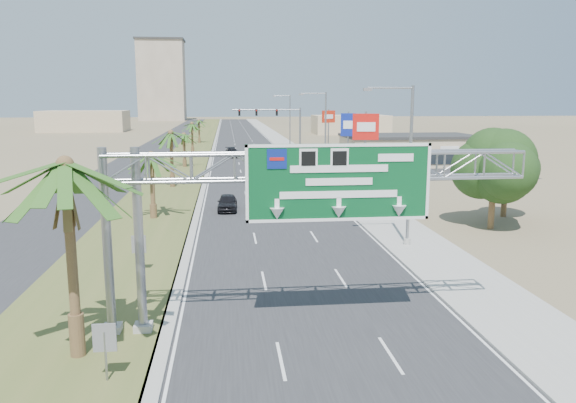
# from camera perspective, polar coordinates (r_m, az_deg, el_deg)

# --- Properties ---
(road) EXTENTS (12.00, 300.00, 0.02)m
(road) POSITION_cam_1_polar(r_m,az_deg,el_deg) (121.90, -4.50, 5.96)
(road) COLOR #28282B
(road) RESTS_ON ground
(sidewalk_right) EXTENTS (4.00, 300.00, 0.10)m
(sidewalk_right) POSITION_cam_1_polar(r_m,az_deg,el_deg) (122.46, -0.50, 6.03)
(sidewalk_right) COLOR #9E9B93
(sidewalk_right) RESTS_ON ground
(median_grass) EXTENTS (7.00, 300.00, 0.12)m
(median_grass) POSITION_cam_1_polar(r_m,az_deg,el_deg) (122.00, -9.22, 5.89)
(median_grass) COLOR #4F5B28
(median_grass) RESTS_ON ground
(opposing_road) EXTENTS (8.00, 300.00, 0.02)m
(opposing_road) POSITION_cam_1_polar(r_m,az_deg,el_deg) (122.56, -12.51, 5.77)
(opposing_road) COLOR #28282B
(opposing_road) RESTS_ON ground
(sign_gantry) EXTENTS (16.75, 1.24, 7.50)m
(sign_gantry) POSITION_cam_1_polar(r_m,az_deg,el_deg) (21.82, 0.95, 2.17)
(sign_gantry) COLOR gray
(sign_gantry) RESTS_ON ground
(palm_near) EXTENTS (5.70, 5.70, 8.35)m
(palm_near) POSITION_cam_1_polar(r_m,az_deg,el_deg) (20.36, -21.71, 3.34)
(palm_near) COLOR brown
(palm_near) RESTS_ON ground
(palm_row_b) EXTENTS (3.99, 3.99, 5.95)m
(palm_row_b) POSITION_cam_1_polar(r_m,az_deg,el_deg) (44.08, -13.74, 4.48)
(palm_row_b) COLOR brown
(palm_row_b) RESTS_ON ground
(palm_row_c) EXTENTS (3.99, 3.99, 6.75)m
(palm_row_c) POSITION_cam_1_polar(r_m,az_deg,el_deg) (59.88, -11.82, 6.75)
(palm_row_c) COLOR brown
(palm_row_c) RESTS_ON ground
(palm_row_d) EXTENTS (3.99, 3.99, 5.45)m
(palm_row_d) POSITION_cam_1_polar(r_m,az_deg,el_deg) (77.86, -10.54, 6.64)
(palm_row_d) COLOR brown
(palm_row_d) RESTS_ON ground
(palm_row_e) EXTENTS (3.99, 3.99, 6.15)m
(palm_row_e) POSITION_cam_1_polar(r_m,az_deg,el_deg) (96.76, -9.74, 7.74)
(palm_row_e) COLOR brown
(palm_row_e) RESTS_ON ground
(palm_row_f) EXTENTS (3.99, 3.99, 5.75)m
(palm_row_f) POSITION_cam_1_polar(r_m,az_deg,el_deg) (121.72, -9.05, 8.08)
(palm_row_f) COLOR brown
(palm_row_f) RESTS_ON ground
(streetlight_near) EXTENTS (3.27, 0.44, 10.00)m
(streetlight_near) POSITION_cam_1_polar(r_m,az_deg,el_deg) (35.57, 11.95, 2.89)
(streetlight_near) COLOR gray
(streetlight_near) RESTS_ON ground
(streetlight_mid) EXTENTS (3.27, 0.44, 10.00)m
(streetlight_mid) POSITION_cam_1_polar(r_m,az_deg,el_deg) (64.62, 3.64, 6.32)
(streetlight_mid) COLOR gray
(streetlight_mid) RESTS_ON ground
(streetlight_far) EXTENTS (3.27, 0.44, 10.00)m
(streetlight_far) POSITION_cam_1_polar(r_m,az_deg,el_deg) (100.22, 0.09, 7.75)
(streetlight_far) COLOR gray
(streetlight_far) RESTS_ON ground
(signal_mast) EXTENTS (10.28, 0.71, 8.00)m
(signal_mast) POSITION_cam_1_polar(r_m,az_deg,el_deg) (84.06, -0.15, 7.36)
(signal_mast) COLOR gray
(signal_mast) RESTS_ON ground
(store_building) EXTENTS (18.00, 10.00, 4.00)m
(store_building) POSITION_cam_1_polar(r_m,az_deg,el_deg) (81.99, 12.13, 5.07)
(store_building) COLOR tan
(store_building) RESTS_ON ground
(oak_near) EXTENTS (4.50, 4.50, 6.80)m
(oak_near) POSITION_cam_1_polar(r_m,az_deg,el_deg) (42.19, 20.24, 3.38)
(oak_near) COLOR brown
(oak_near) RESTS_ON ground
(oak_far) EXTENTS (3.50, 3.50, 5.60)m
(oak_far) POSITION_cam_1_polar(r_m,az_deg,el_deg) (47.17, 21.31, 3.11)
(oak_far) COLOR brown
(oak_far) RESTS_ON ground
(median_signback_a) EXTENTS (0.75, 0.08, 2.08)m
(median_signback_a) POSITION_cam_1_polar(r_m,az_deg,el_deg) (19.54, -18.12, -13.42)
(median_signback_a) COLOR gray
(median_signback_a) RESTS_ON ground
(median_signback_b) EXTENTS (0.75, 0.08, 2.08)m
(median_signback_b) POSITION_cam_1_polar(r_m,az_deg,el_deg) (30.85, -14.91, -4.49)
(median_signback_b) COLOR gray
(median_signback_b) RESTS_ON ground
(tower_distant) EXTENTS (20.00, 16.00, 35.00)m
(tower_distant) POSITION_cam_1_polar(r_m,az_deg,el_deg) (263.16, -12.69, 11.86)
(tower_distant) COLOR gray
(tower_distant) RESTS_ON ground
(building_distant_left) EXTENTS (24.00, 14.00, 6.00)m
(building_distant_left) POSITION_cam_1_polar(r_m,az_deg,el_deg) (176.50, -19.96, 7.69)
(building_distant_left) COLOR tan
(building_distant_left) RESTS_ON ground
(building_distant_right) EXTENTS (20.00, 12.00, 5.00)m
(building_distant_right) POSITION_cam_1_polar(r_m,az_deg,el_deg) (155.37, 6.36, 7.78)
(building_distant_right) COLOR tan
(building_distant_right) RESTS_ON ground
(car_left_lane) EXTENTS (1.72, 4.02, 1.35)m
(car_left_lane) POSITION_cam_1_polar(r_m,az_deg,el_deg) (47.11, -6.18, -0.12)
(car_left_lane) COLOR black
(car_left_lane) RESTS_ON ground
(car_mid_lane) EXTENTS (1.71, 4.71, 1.54)m
(car_mid_lane) POSITION_cam_1_polar(r_m,az_deg,el_deg) (67.11, -2.18, 3.12)
(car_mid_lane) COLOR maroon
(car_mid_lane) RESTS_ON ground
(car_right_lane) EXTENTS (2.74, 5.20, 1.40)m
(car_right_lane) POSITION_cam_1_polar(r_m,az_deg,el_deg) (82.52, -2.05, 4.41)
(car_right_lane) COLOR gray
(car_right_lane) RESTS_ON ground
(car_far) EXTENTS (2.45, 5.23, 1.48)m
(car_far) POSITION_cam_1_polar(r_m,az_deg,el_deg) (91.48, -5.73, 4.97)
(car_far) COLOR black
(car_far) RESTS_ON ground
(pole_sign_red_near) EXTENTS (2.42, 0.61, 8.10)m
(pole_sign_red_near) POSITION_cam_1_polar(r_m,az_deg,el_deg) (52.50, 7.89, 7.08)
(pole_sign_red_near) COLOR gray
(pole_sign_red_near) RESTS_ON ground
(pole_sign_blue) EXTENTS (2.02, 0.72, 7.60)m
(pole_sign_blue) POSITION_cam_1_polar(r_m,az_deg,el_deg) (75.38, 6.14, 7.54)
(pole_sign_blue) COLOR gray
(pole_sign_blue) RESTS_ON ground
(pole_sign_red_far) EXTENTS (2.12, 1.20, 7.78)m
(pole_sign_red_far) POSITION_cam_1_polar(r_m,az_deg,el_deg) (84.79, 4.13, 8.22)
(pole_sign_red_far) COLOR gray
(pole_sign_red_far) RESTS_ON ground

